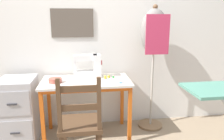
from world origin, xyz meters
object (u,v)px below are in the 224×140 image
sewing_machine (89,67)px  thread_spool_near_machine (105,77)px  thread_spool_far_edge (113,77)px  filing_cabinet (20,110)px  thread_spool_mid_table (109,76)px  scissors (123,82)px  dress_form (154,39)px  wooden_chair (80,125)px  fabric_bowl (55,80)px

sewing_machine → thread_spool_near_machine: bearing=-27.7°
thread_spool_far_edge → filing_cabinet: 1.17m
sewing_machine → thread_spool_mid_table: sewing_machine is taller
scissors → filing_cabinet: bearing=172.1°
sewing_machine → scissors: (0.37, -0.29, -0.13)m
thread_spool_near_machine → dress_form: dress_form is taller
filing_cabinet → thread_spool_far_edge: bearing=1.8°
thread_spool_far_edge → wooden_chair: 0.80m
thread_spool_mid_table → dress_form: bearing=4.8°
thread_spool_mid_table → fabric_bowl: bearing=-168.7°
thread_spool_mid_table → filing_cabinet: 1.12m
wooden_chair → thread_spool_far_edge: bearing=57.3°
fabric_bowl → wooden_chair: wooden_chair is taller
sewing_machine → fabric_bowl: bearing=-155.2°
dress_form → thread_spool_far_edge: bearing=-171.1°
wooden_chair → filing_cabinet: (-0.71, 0.59, -0.07)m
wooden_chair → filing_cabinet: wooden_chair is taller
fabric_bowl → thread_spool_mid_table: fabric_bowl is taller
thread_spool_far_edge → dress_form: (0.52, 0.08, 0.45)m
thread_spool_near_machine → wooden_chair: 0.74m
fabric_bowl → dress_form: bearing=8.2°
dress_form → thread_spool_mid_table: bearing=-175.2°
sewing_machine → scissors: sewing_machine is taller
wooden_chair → filing_cabinet: bearing=140.0°
scissors → dress_form: 0.69m
sewing_machine → thread_spool_far_edge: sewing_machine is taller
scissors → fabric_bowl: bearing=171.8°
fabric_bowl → filing_cabinet: fabric_bowl is taller
thread_spool_near_machine → filing_cabinet: bearing=-178.7°
thread_spool_near_machine → thread_spool_far_edge: size_ratio=1.16×
wooden_chair → thread_spool_near_machine: bearing=63.9°
wooden_chair → dress_form: size_ratio=0.59×
thread_spool_mid_table → filing_cabinet: size_ratio=0.05×
scissors → wooden_chair: wooden_chair is taller
scissors → thread_spool_far_edge: 0.22m
scissors → filing_cabinet: 1.25m
thread_spool_mid_table → scissors: bearing=-59.7°
scissors → thread_spool_near_machine: thread_spool_near_machine is taller
filing_cabinet → fabric_bowl: bearing=-7.4°
sewing_machine → scissors: bearing=-37.7°
dress_form → thread_spool_near_machine: bearing=-171.5°
filing_cabinet → dress_form: (1.63, 0.12, 0.80)m
filing_cabinet → dress_form: dress_form is taller
sewing_machine → filing_cabinet: sewing_machine is taller
filing_cabinet → dress_form: bearing=4.1°
fabric_bowl → filing_cabinet: bearing=172.6°
wooden_chair → thread_spool_mid_table: bearing=62.1°
scissors → thread_spool_near_machine: (-0.19, 0.19, 0.02)m
fabric_bowl → thread_spool_near_machine: fabric_bowl is taller
thread_spool_mid_table → thread_spool_far_edge: size_ratio=1.11×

